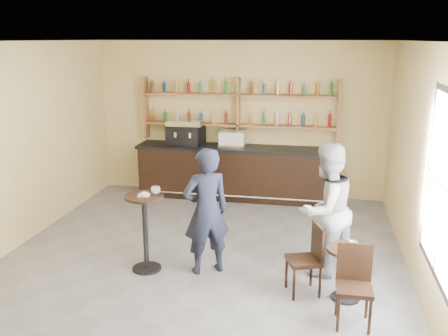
% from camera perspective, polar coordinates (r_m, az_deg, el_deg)
% --- Properties ---
extents(floor, '(7.00, 7.00, 0.00)m').
position_cam_1_polar(floor, '(7.61, -2.68, -10.59)').
color(floor, slate).
rests_on(floor, ground).
extents(ceiling, '(7.00, 7.00, 0.00)m').
position_cam_1_polar(ceiling, '(6.89, -3.01, 14.28)').
color(ceiling, white).
rests_on(ceiling, wall_back).
extents(wall_back, '(7.00, 0.00, 7.00)m').
position_cam_1_polar(wall_back, '(10.45, 1.78, 5.59)').
color(wall_back, '#D6BD79').
rests_on(wall_back, floor).
extents(wall_front, '(7.00, 0.00, 7.00)m').
position_cam_1_polar(wall_front, '(3.95, -15.29, -10.47)').
color(wall_front, '#D6BD79').
rests_on(wall_front, floor).
extents(wall_left, '(0.00, 7.00, 7.00)m').
position_cam_1_polar(wall_left, '(8.31, -23.36, 2.04)').
color(wall_left, '#D6BD79').
rests_on(wall_left, floor).
extents(wall_right, '(0.00, 7.00, 7.00)m').
position_cam_1_polar(wall_right, '(7.01, 21.72, 0.03)').
color(wall_right, '#D6BD79').
rests_on(wall_right, floor).
extents(window_pane, '(0.00, 2.00, 2.00)m').
position_cam_1_polar(window_pane, '(5.85, 23.79, -1.92)').
color(window_pane, white).
rests_on(window_pane, wall_right).
extents(window_frame, '(0.04, 1.70, 2.10)m').
position_cam_1_polar(window_frame, '(5.84, 23.73, -1.92)').
color(window_frame, black).
rests_on(window_frame, wall_right).
extents(shelf_unit, '(4.00, 0.26, 1.40)m').
position_cam_1_polar(shelf_unit, '(10.29, 1.67, 6.63)').
color(shelf_unit, brown).
rests_on(shelf_unit, wall_back).
extents(liquor_bottles, '(3.68, 0.10, 1.00)m').
position_cam_1_polar(liquor_bottles, '(10.27, 1.68, 7.57)').
color(liquor_bottles, '#8C5919').
rests_on(liquor_bottles, shelf_unit).
extents(bar_counter, '(4.02, 0.79, 1.09)m').
position_cam_1_polar(bar_counter, '(10.34, 1.17, -0.49)').
color(bar_counter, black).
rests_on(bar_counter, floor).
extents(espresso_machine, '(0.79, 0.58, 0.52)m').
position_cam_1_polar(espresso_machine, '(10.38, -4.39, 4.08)').
color(espresso_machine, black).
rests_on(espresso_machine, bar_counter).
extents(pastry_case, '(0.53, 0.43, 0.32)m').
position_cam_1_polar(pastry_case, '(10.18, 1.00, 3.34)').
color(pastry_case, silver).
rests_on(pastry_case, bar_counter).
extents(pedestal_table, '(0.63, 0.63, 1.12)m').
position_cam_1_polar(pedestal_table, '(7.22, -8.96, -7.35)').
color(pedestal_table, black).
rests_on(pedestal_table, floor).
extents(napkin, '(0.20, 0.20, 0.00)m').
position_cam_1_polar(napkin, '(7.03, -9.15, -3.09)').
color(napkin, white).
rests_on(napkin, pedestal_table).
extents(donut, '(0.13, 0.13, 0.04)m').
position_cam_1_polar(donut, '(7.01, -9.10, -2.94)').
color(donut, '#C78D49').
rests_on(donut, napkin).
extents(cup_pedestal, '(0.15, 0.15, 0.10)m').
position_cam_1_polar(cup_pedestal, '(7.06, -7.82, -2.54)').
color(cup_pedestal, white).
rests_on(cup_pedestal, pedestal_table).
extents(man_main, '(0.79, 0.72, 1.81)m').
position_cam_1_polar(man_main, '(6.96, -2.06, -4.96)').
color(man_main, black).
rests_on(man_main, floor).
extents(cafe_table, '(0.69, 0.69, 0.70)m').
position_cam_1_polar(cafe_table, '(6.64, 13.87, -11.65)').
color(cafe_table, black).
rests_on(cafe_table, floor).
extents(cup_cafe, '(0.12, 0.12, 0.10)m').
position_cam_1_polar(cup_cafe, '(6.48, 14.53, -8.52)').
color(cup_cafe, white).
rests_on(cup_cafe, cafe_table).
extents(chair_west, '(0.52, 0.52, 0.94)m').
position_cam_1_polar(chair_west, '(6.62, 9.09, -10.32)').
color(chair_west, black).
rests_on(chair_west, floor).
extents(chair_south, '(0.42, 0.42, 0.94)m').
position_cam_1_polar(chair_south, '(6.05, 14.67, -13.11)').
color(chair_south, black).
rests_on(chair_south, floor).
extents(patron_second, '(1.15, 1.15, 1.88)m').
position_cam_1_polar(patron_second, '(7.05, 11.56, -4.73)').
color(patron_second, gray).
rests_on(patron_second, floor).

